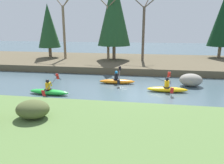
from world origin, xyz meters
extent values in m
plane|color=#425660|center=(0.00, 0.00, 0.00)|extent=(90.00, 90.00, 0.00)
cube|color=#56753D|center=(0.00, -6.04, 0.30)|extent=(44.00, 6.05, 0.60)
cube|color=brown|center=(0.00, 10.99, 0.31)|extent=(44.00, 10.61, 0.63)
cylinder|color=brown|center=(-11.02, 11.34, 1.23)|extent=(0.36, 0.36, 1.21)
cone|color=#1E4723|center=(-11.02, 11.34, 4.33)|extent=(2.56, 2.56, 5.00)
cylinder|color=brown|center=(-3.16, 10.92, 1.42)|extent=(0.36, 0.36, 1.58)
cone|color=#1E4723|center=(-3.16, 10.92, 5.91)|extent=(3.62, 3.62, 7.40)
cylinder|color=#7A664C|center=(9.03, 14.34, 1.31)|extent=(0.36, 0.36, 1.37)
cone|color=#0F3319|center=(9.03, 14.34, 5.06)|extent=(3.09, 3.09, 6.12)
cylinder|color=#7A664C|center=(-8.87, 10.69, 3.56)|extent=(0.28, 0.28, 5.86)
cylinder|color=#7A664C|center=(-3.74, 10.45, 3.50)|extent=(0.28, 0.28, 5.75)
cylinder|color=brown|center=(0.05, 10.88, 3.47)|extent=(0.28, 0.28, 5.68)
cylinder|color=brown|center=(-0.93, 11.71, 7.05)|extent=(2.08, 1.77, 1.88)
ellipsoid|color=#4C562D|center=(-4.03, -5.59, 0.98)|extent=(1.41, 1.17, 0.76)
ellipsoid|color=yellow|center=(2.00, 1.11, 0.17)|extent=(2.71, 0.67, 0.34)
cone|color=yellow|center=(3.24, 1.15, 0.19)|extent=(0.36, 0.21, 0.20)
cylinder|color=black|center=(1.95, 1.11, 0.31)|extent=(0.49, 0.49, 0.08)
cylinder|color=yellow|center=(1.95, 1.11, 0.56)|extent=(0.31, 0.31, 0.42)
sphere|color=black|center=(1.95, 1.11, 0.89)|extent=(0.24, 0.24, 0.23)
cylinder|color=yellow|center=(2.04, 1.36, 0.65)|extent=(0.10, 0.23, 0.35)
cylinder|color=yellow|center=(2.06, 0.88, 0.65)|extent=(0.10, 0.23, 0.35)
cylinder|color=black|center=(2.18, 1.12, 0.69)|extent=(0.08, 1.91, 0.65)
cube|color=red|center=(2.16, 2.07, 1.00)|extent=(0.20, 0.16, 0.41)
cube|color=red|center=(2.20, 0.17, 0.38)|extent=(0.20, 0.16, 0.41)
ellipsoid|color=orange|center=(-1.66, 2.72, 0.17)|extent=(2.74, 0.82, 0.34)
cone|color=orange|center=(-0.43, 2.83, 0.19)|extent=(0.37, 0.23, 0.20)
cylinder|color=black|center=(-1.71, 2.72, 0.31)|extent=(0.52, 0.52, 0.08)
cylinder|color=black|center=(-1.71, 2.72, 0.56)|extent=(0.32, 0.32, 0.42)
sphere|color=#1E89D1|center=(-1.71, 2.72, 0.89)|extent=(0.25, 0.25, 0.23)
cylinder|color=black|center=(-1.63, 2.97, 0.65)|extent=(0.11, 0.23, 0.35)
cylinder|color=black|center=(-1.59, 2.49, 0.65)|extent=(0.11, 0.23, 0.35)
cylinder|color=black|center=(-1.48, 2.74, 0.69)|extent=(0.20, 1.91, 0.65)
cube|color=black|center=(-1.56, 3.69, 1.00)|extent=(0.21, 0.17, 0.41)
cube|color=black|center=(-1.40, 1.79, 0.38)|extent=(0.21, 0.17, 0.41)
ellipsoid|color=green|center=(-5.65, -0.71, 0.17)|extent=(2.73, 0.78, 0.34)
cone|color=green|center=(-4.41, -0.80, 0.19)|extent=(0.36, 0.22, 0.20)
cylinder|color=black|center=(-5.70, -0.71, 0.31)|extent=(0.51, 0.51, 0.08)
cylinder|color=yellow|center=(-5.70, -0.71, 0.56)|extent=(0.32, 0.32, 0.42)
sphere|color=black|center=(-5.70, -0.71, 0.89)|extent=(0.25, 0.25, 0.23)
cylinder|color=yellow|center=(-5.59, -0.48, 0.65)|extent=(0.11, 0.23, 0.35)
cylinder|color=yellow|center=(-5.62, -0.96, 0.65)|extent=(0.11, 0.23, 0.35)
cylinder|color=black|center=(-5.47, -0.73, 0.69)|extent=(0.17, 1.91, 0.65)
cube|color=red|center=(-5.41, 0.22, 1.00)|extent=(0.21, 0.17, 0.41)
cube|color=red|center=(-5.54, -1.68, 0.38)|extent=(0.21, 0.17, 0.41)
ellipsoid|color=gray|center=(3.83, 2.90, 0.47)|extent=(1.65, 1.29, 0.93)
camera|label=1|loc=(0.61, -13.45, 4.36)|focal=35.00mm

